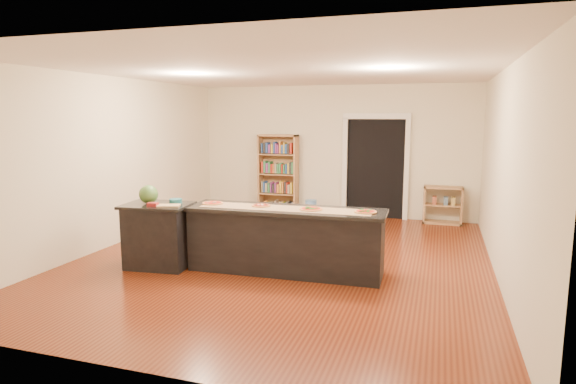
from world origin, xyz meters
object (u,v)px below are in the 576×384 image
(low_shelf, at_px, (443,205))
(watermelon, at_px, (149,194))
(waste_bin, at_px, (311,208))
(side_counter, at_px, (159,235))
(bookshelf, at_px, (278,174))
(kitchen_island, at_px, (285,240))

(low_shelf, distance_m, watermelon, 5.86)
(waste_bin, bearing_deg, low_shelf, 2.80)
(side_counter, relative_size, bookshelf, 0.53)
(kitchen_island, xyz_separation_m, side_counter, (-1.81, -0.33, 0.01))
(side_counter, height_order, watermelon, watermelon)
(kitchen_island, height_order, side_counter, side_counter)
(kitchen_island, bearing_deg, low_shelf, 59.84)
(side_counter, xyz_separation_m, low_shelf, (3.89, 4.20, -0.09))
(bookshelf, height_order, watermelon, bookshelf)
(kitchen_island, xyz_separation_m, bookshelf, (-1.43, 3.88, 0.42))
(kitchen_island, relative_size, waste_bin, 7.64)
(bookshelf, relative_size, watermelon, 6.61)
(kitchen_island, relative_size, low_shelf, 3.61)
(watermelon, bearing_deg, kitchen_island, 10.01)
(bookshelf, distance_m, waste_bin, 1.07)
(low_shelf, bearing_deg, kitchen_island, -118.29)
(side_counter, height_order, bookshelf, bookshelf)
(kitchen_island, distance_m, bookshelf, 4.15)
(kitchen_island, distance_m, side_counter, 1.84)
(bookshelf, relative_size, low_shelf, 2.31)
(low_shelf, bearing_deg, waste_bin, -177.20)
(kitchen_island, xyz_separation_m, low_shelf, (2.08, 3.87, -0.08))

